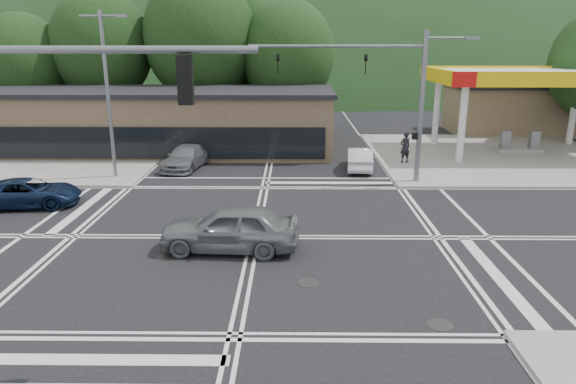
{
  "coord_description": "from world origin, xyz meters",
  "views": [
    {
      "loc": [
        1.52,
        -18.87,
        7.31
      ],
      "look_at": [
        1.29,
        1.56,
        1.4
      ],
      "focal_mm": 32.0,
      "sensor_mm": 36.0,
      "label": 1
    }
  ],
  "objects_px": {
    "car_northbound": "(186,157)",
    "car_grey_center": "(230,228)",
    "car_blue_west": "(28,193)",
    "car_queue_b": "(306,142)",
    "pedestrian": "(405,147)",
    "car_queue_a": "(360,158)"
  },
  "relations": [
    {
      "from": "car_northbound",
      "to": "car_grey_center",
      "type": "bearing_deg",
      "value": -62.59
    },
    {
      "from": "car_blue_west",
      "to": "car_queue_b",
      "type": "bearing_deg",
      "value": -55.2
    },
    {
      "from": "car_blue_west",
      "to": "pedestrian",
      "type": "distance_m",
      "value": 21.24
    },
    {
      "from": "car_queue_a",
      "to": "car_queue_b",
      "type": "bearing_deg",
      "value": -49.02
    },
    {
      "from": "car_grey_center",
      "to": "car_queue_b",
      "type": "xyz_separation_m",
      "value": [
        3.15,
        17.07,
        -0.03
      ]
    },
    {
      "from": "car_queue_a",
      "to": "car_northbound",
      "type": "relative_size",
      "value": 0.88
    },
    {
      "from": "car_blue_west",
      "to": "pedestrian",
      "type": "xyz_separation_m",
      "value": [
        19.33,
        8.8,
        0.46
      ]
    },
    {
      "from": "car_queue_b",
      "to": "pedestrian",
      "type": "distance_m",
      "value": 6.87
    },
    {
      "from": "car_queue_b",
      "to": "car_grey_center",
      "type": "bearing_deg",
      "value": 74.9
    },
    {
      "from": "car_queue_b",
      "to": "car_northbound",
      "type": "xyz_separation_m",
      "value": [
        -7.38,
        -4.2,
        -0.15
      ]
    },
    {
      "from": "car_queue_a",
      "to": "car_queue_b",
      "type": "height_order",
      "value": "car_queue_b"
    },
    {
      "from": "car_northbound",
      "to": "pedestrian",
      "type": "distance_m",
      "value": 13.55
    },
    {
      "from": "car_grey_center",
      "to": "pedestrian",
      "type": "distance_m",
      "value": 16.77
    },
    {
      "from": "car_northbound",
      "to": "pedestrian",
      "type": "bearing_deg",
      "value": 13.87
    },
    {
      "from": "car_grey_center",
      "to": "car_northbound",
      "type": "relative_size",
      "value": 1.07
    },
    {
      "from": "pedestrian",
      "to": "car_queue_b",
      "type": "bearing_deg",
      "value": -49.74
    },
    {
      "from": "car_blue_west",
      "to": "car_grey_center",
      "type": "distance_m",
      "value": 11.3
    },
    {
      "from": "car_northbound",
      "to": "pedestrian",
      "type": "xyz_separation_m",
      "value": [
        13.5,
        1.1,
        0.43
      ]
    },
    {
      "from": "car_blue_west",
      "to": "car_northbound",
      "type": "bearing_deg",
      "value": -44.33
    },
    {
      "from": "car_grey_center",
      "to": "car_northbound",
      "type": "bearing_deg",
      "value": -158.76
    },
    {
      "from": "car_grey_center",
      "to": "car_northbound",
      "type": "height_order",
      "value": "car_grey_center"
    },
    {
      "from": "car_northbound",
      "to": "car_blue_west",
      "type": "bearing_deg",
      "value": -117.88
    }
  ]
}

